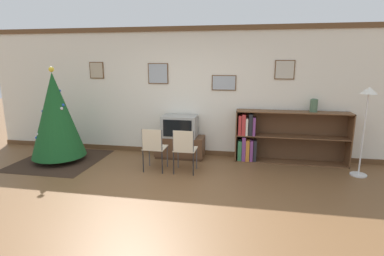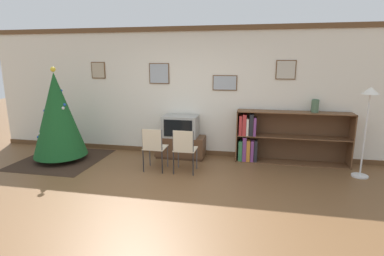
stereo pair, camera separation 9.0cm
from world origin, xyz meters
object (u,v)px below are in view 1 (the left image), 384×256
object	(u,v)px
television	(180,126)
vase	(314,105)
folding_chair_left	(154,147)
tv_console	(180,147)
standing_lamp	(367,108)
christmas_tree	(56,115)
bookshelf	(272,137)
folding_chair_right	(184,148)

from	to	relation	value
television	vase	distance (m)	2.69
vase	folding_chair_left	bearing A→B (deg)	-161.08
tv_console	standing_lamp	xyz separation A→B (m)	(3.38, -0.45, 0.99)
christmas_tree	television	distance (m)	2.49
folding_chair_left	bookshelf	size ratio (longest dim) A/B	0.38
television	folding_chair_left	bearing A→B (deg)	-107.58
folding_chair_left	bookshelf	world-z (taller)	bookshelf
television	standing_lamp	distance (m)	3.46
tv_console	folding_chair_right	size ratio (longest dim) A/B	1.24
tv_console	bookshelf	bearing A→B (deg)	2.25
bookshelf	vase	size ratio (longest dim) A/B	8.62
television	bookshelf	world-z (taller)	bookshelf
bookshelf	christmas_tree	bearing A→B (deg)	-170.11
tv_console	bookshelf	distance (m)	1.90
folding_chair_left	tv_console	bearing A→B (deg)	72.47
tv_console	folding_chair_left	world-z (taller)	folding_chair_left
television	standing_lamp	world-z (taller)	standing_lamp
tv_console	bookshelf	xyz separation A→B (m)	(1.88, 0.07, 0.27)
television	standing_lamp	size ratio (longest dim) A/B	0.45
folding_chair_left	standing_lamp	distance (m)	3.77
television	bookshelf	bearing A→B (deg)	2.33
christmas_tree	tv_console	distance (m)	2.58
tv_console	television	size ratio (longest dim) A/B	1.42
television	folding_chair_right	distance (m)	0.97
vase	christmas_tree	bearing A→B (deg)	-171.34
christmas_tree	tv_console	size ratio (longest dim) A/B	1.85
television	vase	xyz separation A→B (m)	(2.64, 0.10, 0.50)
television	folding_chair_left	distance (m)	0.97
standing_lamp	folding_chair_left	bearing A→B (deg)	-172.93
folding_chair_left	folding_chair_right	distance (m)	0.57
bookshelf	vase	bearing A→B (deg)	1.60
tv_console	folding_chair_left	bearing A→B (deg)	-107.53
bookshelf	standing_lamp	world-z (taller)	standing_lamp
christmas_tree	tv_console	bearing A→B (deg)	15.69
christmas_tree	vase	size ratio (longest dim) A/B	7.46
christmas_tree	folding_chair_right	distance (m)	2.72
folding_chair_right	bookshelf	distance (m)	1.87
bookshelf	standing_lamp	bearing A→B (deg)	-19.31
standing_lamp	folding_chair_right	bearing A→B (deg)	-171.63
tv_console	vase	size ratio (longest dim) A/B	4.03
folding_chair_right	vase	size ratio (longest dim) A/B	3.24
tv_console	vase	distance (m)	2.80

